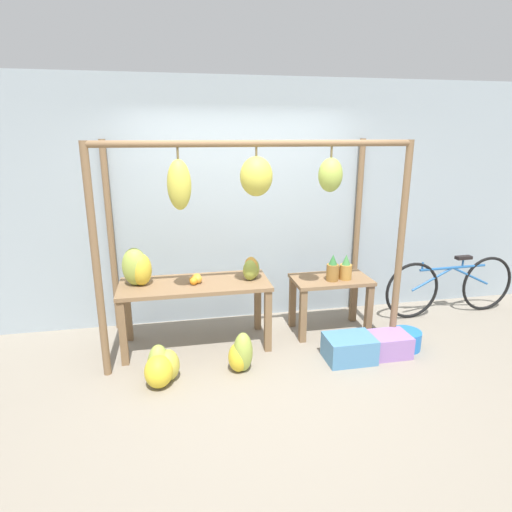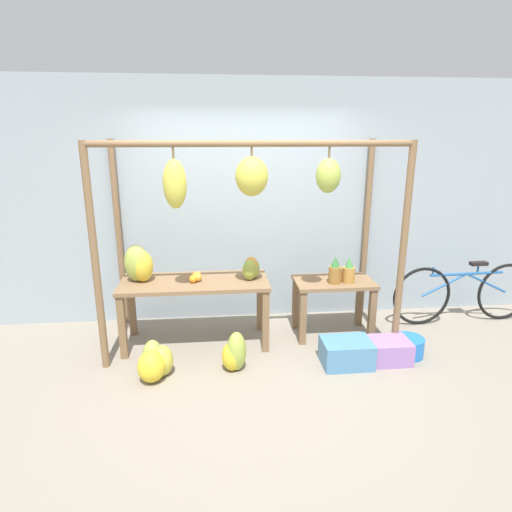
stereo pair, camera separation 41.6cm
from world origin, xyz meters
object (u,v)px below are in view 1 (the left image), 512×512
object	(u,v)px
pineapple_cluster	(338,269)
blue_bucket	(406,340)
orange_pile	(196,279)
banana_pile_ground_left	(161,366)
papaya_pile	(251,269)
fruit_crate_purple	(387,344)
banana_pile_on_table	(137,268)
banana_pile_ground_right	(241,354)
parked_bicycle	(451,286)
fruit_crate_white	(349,348)

from	to	relation	value
pineapple_cluster	blue_bucket	xyz separation A→B (m)	(0.60, -0.50, -0.66)
orange_pile	banana_pile_ground_left	xyz separation A→B (m)	(-0.37, -0.64, -0.60)
blue_bucket	papaya_pile	bearing A→B (deg)	162.02
fruit_crate_purple	banana_pile_ground_left	bearing A→B (deg)	-178.45
pineapple_cluster	banana_pile_ground_left	xyz separation A→B (m)	(-1.92, -0.65, -0.60)
banana_pile_on_table	fruit_crate_purple	distance (m)	2.66
banana_pile_ground_right	blue_bucket	xyz separation A→B (m)	(1.78, 0.10, -0.07)
parked_bicycle	fruit_crate_purple	size ratio (longest dim) A/B	4.12
blue_bucket	parked_bicycle	distance (m)	1.26
banana_pile_ground_right	fruit_crate_white	size ratio (longest dim) A/B	0.82
banana_pile_on_table	parked_bicycle	world-z (taller)	banana_pile_on_table
banana_pile_on_table	fruit_crate_purple	bearing A→B (deg)	-14.38
pineapple_cluster	banana_pile_on_table	bearing A→B (deg)	178.83
banana_pile_ground_right	blue_bucket	distance (m)	1.78
papaya_pile	fruit_crate_white	bearing A→B (deg)	-35.09
pineapple_cluster	banana_pile_ground_right	distance (m)	1.45
banana_pile_on_table	papaya_pile	size ratio (longest dim) A/B	1.48
blue_bucket	pineapple_cluster	bearing A→B (deg)	140.26
pineapple_cluster	papaya_pile	size ratio (longest dim) A/B	1.14
fruit_crate_white	papaya_pile	size ratio (longest dim) A/B	1.83
parked_bicycle	banana_pile_on_table	bearing A→B (deg)	-177.17
blue_bucket	fruit_crate_white	bearing A→B (deg)	-170.92
banana_pile_ground_left	fruit_crate_white	bearing A→B (deg)	1.19
papaya_pile	fruit_crate_purple	size ratio (longest dim) A/B	0.61
banana_pile_ground_right	fruit_crate_white	xyz separation A→B (m)	(1.09, -0.01, -0.05)
parked_bicycle	fruit_crate_purple	bearing A→B (deg)	-147.08
pineapple_cluster	fruit_crate_purple	bearing A→B (deg)	-59.93
banana_pile_on_table	orange_pile	distance (m)	0.59
banana_pile_on_table	papaya_pile	distance (m)	1.16
pineapple_cluster	banana_pile_ground_right	size ratio (longest dim) A/B	0.76
banana_pile_on_table	banana_pile_ground_left	size ratio (longest dim) A/B	0.87
banana_pile_on_table	banana_pile_ground_left	distance (m)	1.03
banana_pile_ground_right	papaya_pile	bearing A→B (deg)	70.45
blue_bucket	parked_bicycle	xyz separation A→B (m)	(1.00, 0.73, 0.27)
orange_pile	papaya_pile	distance (m)	0.59
papaya_pile	fruit_crate_purple	xyz separation A→B (m)	(1.30, -0.59, -0.71)
fruit_crate_white	blue_bucket	bearing A→B (deg)	9.08
fruit_crate_white	papaya_pile	xyz separation A→B (m)	(-0.88, 0.62, 0.69)
banana_pile_on_table	fruit_crate_white	distance (m)	2.27
banana_pile_ground_left	banana_pile_ground_right	world-z (taller)	banana_pile_ground_right
fruit_crate_white	blue_bucket	distance (m)	0.69
fruit_crate_white	papaya_pile	world-z (taller)	papaya_pile
orange_pile	banana_pile_ground_right	world-z (taller)	orange_pile
banana_pile_ground_left	blue_bucket	distance (m)	2.52
papaya_pile	banana_pile_ground_right	bearing A→B (deg)	-109.55
banana_pile_on_table	pineapple_cluster	distance (m)	2.12
papaya_pile	blue_bucket	bearing A→B (deg)	-17.98
parked_bicycle	papaya_pile	distance (m)	2.61
banana_pile_ground_right	banana_pile_ground_left	bearing A→B (deg)	-176.49
orange_pile	banana_pile_ground_right	bearing A→B (deg)	-58.07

